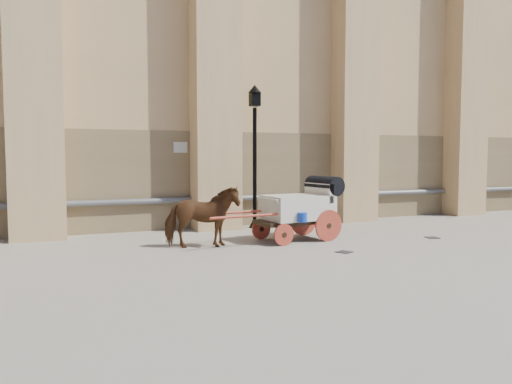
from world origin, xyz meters
name	(u,v)px	position (x,y,z in m)	size (l,w,h in m)	color
ground	(300,246)	(0.00, 0.00, 0.00)	(90.00, 90.00, 0.00)	gray
horse	(202,217)	(-2.32, 0.72, 0.75)	(0.81, 1.78, 1.50)	#583218
carriage	(302,206)	(0.48, 0.84, 0.91)	(3.94, 1.49, 1.69)	black
street_lamp	(255,152)	(0.20, 3.39, 2.36)	(0.41, 0.41, 4.42)	black
drain_grate_near	(344,252)	(0.54, -1.14, 0.01)	(0.32, 0.32, 0.01)	black
drain_grate_far	(432,238)	(3.91, -0.32, 0.01)	(0.32, 0.32, 0.01)	black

